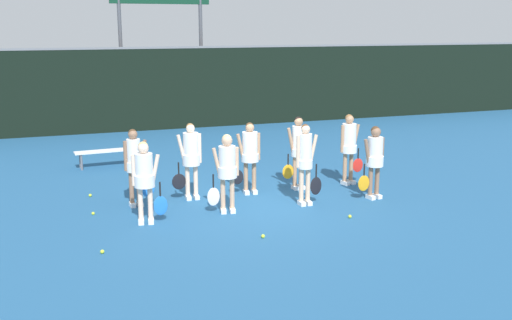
{
  "coord_description": "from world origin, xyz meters",
  "views": [
    {
      "loc": [
        -4.27,
        -12.07,
        3.85
      ],
      "look_at": [
        0.05,
        0.08,
        0.93
      ],
      "focal_mm": 42.0,
      "sensor_mm": 36.0,
      "label": 1
    }
  ],
  "objects": [
    {
      "name": "ground_plane",
      "position": [
        0.0,
        0.0,
        0.0
      ],
      "size": [
        140.0,
        140.0,
        0.0
      ],
      "primitive_type": "plane",
      "color": "#235684"
    },
    {
      "name": "fence_windscreen",
      "position": [
        0.0,
        9.98,
        1.55
      ],
      "size": [
        60.0,
        0.08,
        3.07
      ],
      "color": "black",
      "rests_on": "ground_plane"
    },
    {
      "name": "scoreboard",
      "position": [
        0.12,
        11.0,
        4.59
      ],
      "size": [
        3.76,
        0.15,
        5.85
      ],
      "color": "#515156",
      "rests_on": "ground_plane"
    },
    {
      "name": "bench_courtside",
      "position": [
        -2.72,
        4.51,
        0.41
      ],
      "size": [
        1.81,
        0.48,
        0.47
      ],
      "rotation": [
        0.0,
        0.0,
        0.07
      ],
      "color": "silver",
      "rests_on": "ground_plane"
    },
    {
      "name": "player_0",
      "position": [
        -2.53,
        -0.68,
        0.97
      ],
      "size": [
        0.67,
        0.4,
        1.64
      ],
      "rotation": [
        0.0,
        0.0,
        -0.17
      ],
      "color": "beige",
      "rests_on": "ground_plane"
    },
    {
      "name": "player_1",
      "position": [
        -0.81,
        -0.54,
        0.99
      ],
      "size": [
        0.67,
        0.4,
        1.66
      ],
      "rotation": [
        0.0,
        0.0,
        -0.17
      ],
      "color": "tan",
      "rests_on": "ground_plane"
    },
    {
      "name": "player_2",
      "position": [
        0.95,
        -0.59,
        1.04
      ],
      "size": [
        0.61,
        0.33,
        1.78
      ],
      "rotation": [
        0.0,
        0.0,
        -0.01
      ],
      "color": "beige",
      "rests_on": "ground_plane"
    },
    {
      "name": "player_3",
      "position": [
        2.61,
        -0.66,
        0.98
      ],
      "size": [
        0.66,
        0.39,
        1.65
      ],
      "rotation": [
        0.0,
        0.0,
        0.12
      ],
      "color": "#8C664C",
      "rests_on": "ground_plane"
    },
    {
      "name": "player_4",
      "position": [
        -2.55,
        0.54,
        0.98
      ],
      "size": [
        0.63,
        0.34,
        1.69
      ],
      "rotation": [
        0.0,
        0.0,
        0.07
      ],
      "color": "#8C664C",
      "rests_on": "ground_plane"
    },
    {
      "name": "player_5",
      "position": [
        -1.28,
        0.67,
        1.02
      ],
      "size": [
        0.69,
        0.39,
        1.73
      ],
      "rotation": [
        0.0,
        0.0,
        -0.03
      ],
      "color": "beige",
      "rests_on": "ground_plane"
    },
    {
      "name": "player_6",
      "position": [
        0.1,
        0.65,
        0.99
      ],
      "size": [
        0.68,
        0.41,
        1.67
      ],
      "rotation": [
        0.0,
        0.0,
        -0.1
      ],
      "color": "tan",
      "rests_on": "ground_plane"
    },
    {
      "name": "player_7",
      "position": [
        1.31,
        0.65,
        1.03
      ],
      "size": [
        0.63,
        0.34,
        1.75
      ],
      "rotation": [
        0.0,
        0.0,
        0.04
      ],
      "color": "tan",
      "rests_on": "ground_plane"
    },
    {
      "name": "player_8",
      "position": [
        2.66,
        0.64,
        1.03
      ],
      "size": [
        0.67,
        0.4,
        1.73
      ],
      "rotation": [
        0.0,
        0.0,
        0.19
      ],
      "color": "tan",
      "rests_on": "ground_plane"
    },
    {
      "name": "tennis_ball_0",
      "position": [
        -2.11,
        0.6,
        0.03
      ],
      "size": [
        0.07,
        0.07,
        0.07
      ],
      "primitive_type": "sphere",
      "color": "#CCE033",
      "rests_on": "ground_plane"
    },
    {
      "name": "tennis_ball_1",
      "position": [
        -0.64,
        -2.26,
        0.04
      ],
      "size": [
        0.07,
        0.07,
        0.07
      ],
      "primitive_type": "sphere",
      "color": "#CCE033",
      "rests_on": "ground_plane"
    },
    {
      "name": "tennis_ball_2",
      "position": [
        -2.02,
        0.46,
        0.03
      ],
      "size": [
        0.07,
        0.07,
        0.07
      ],
      "primitive_type": "sphere",
      "color": "#CCE033",
      "rests_on": "ground_plane"
    },
    {
      "name": "tennis_ball_3",
      "position": [
        -3.52,
        -2.06,
        0.03
      ],
      "size": [
        0.07,
        0.07,
        0.07
      ],
      "primitive_type": "sphere",
      "color": "#CCE033",
      "rests_on": "ground_plane"
    },
    {
      "name": "tennis_ball_4",
      "position": [
        -3.44,
        1.61,
        0.03
      ],
      "size": [
        0.07,
        0.07,
        0.07
      ],
      "primitive_type": "sphere",
      "color": "#CCE033",
      "rests_on": "ground_plane"
    },
    {
      "name": "tennis_ball_5",
      "position": [
        1.43,
        -1.76,
        0.04
      ],
      "size": [
        0.07,
        0.07,
        0.07
      ],
      "primitive_type": "sphere",
      "color": "#CCE033",
      "rests_on": "ground_plane"
    },
    {
      "name": "tennis_ball_6",
      "position": [
        -3.49,
        0.21,
        0.03
      ],
      "size": [
        0.07,
        0.07,
        0.07
      ],
      "primitive_type": "sphere",
      "color": "#CCE033",
      "rests_on": "ground_plane"
    }
  ]
}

